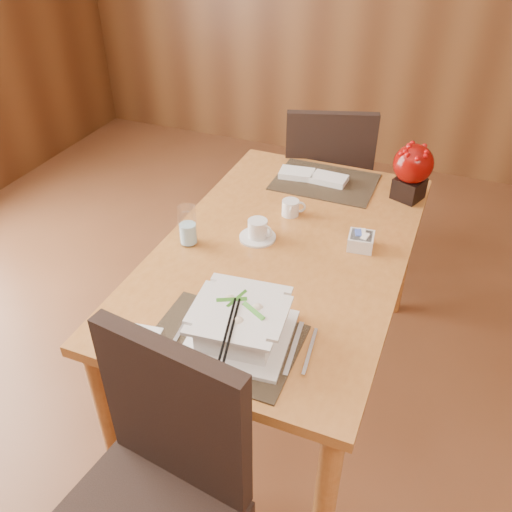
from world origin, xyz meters
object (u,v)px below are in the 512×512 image
at_px(near_chair, 153,491).
at_px(bread_plate, 132,342).
at_px(dining_table, 284,267).
at_px(coffee_cup, 258,231).
at_px(soup_setting, 240,324).
at_px(sugar_caddy, 361,241).
at_px(far_chair, 326,182).
at_px(creamer_jug, 290,208).
at_px(berry_decor, 412,169).
at_px(water_glass, 188,226).

bearing_deg(near_chair, bread_plate, 135.01).
bearing_deg(bread_plate, dining_table, 68.45).
height_order(coffee_cup, bread_plate, coffee_cup).
bearing_deg(soup_setting, dining_table, 88.36).
xyz_separation_m(coffee_cup, sugar_caddy, (0.38, 0.09, -0.01)).
relative_size(soup_setting, coffee_cup, 2.34).
distance_m(bread_plate, far_chair, 1.60).
bearing_deg(dining_table, creamer_jug, 103.75).
relative_size(coffee_cup, far_chair, 0.15).
bearing_deg(berry_decor, coffee_cup, -132.33).
xyz_separation_m(dining_table, bread_plate, (-0.26, -0.65, 0.10)).
bearing_deg(bread_plate, berry_decor, 62.40).
distance_m(coffee_cup, creamer_jug, 0.22).
distance_m(soup_setting, bread_plate, 0.33).
height_order(bread_plate, far_chair, far_chair).
distance_m(soup_setting, near_chair, 0.51).
bearing_deg(far_chair, coffee_cup, 70.52).
bearing_deg(soup_setting, creamer_jug, 91.29).
distance_m(dining_table, sugar_caddy, 0.31).
distance_m(dining_table, far_chair, 0.93).
height_order(creamer_jug, berry_decor, berry_decor).
bearing_deg(soup_setting, far_chair, 89.06).
xyz_separation_m(near_chair, far_chair, (-0.06, 1.88, -0.01)).
xyz_separation_m(soup_setting, water_glass, (-0.38, 0.40, 0.02)).
relative_size(sugar_caddy, near_chair, 0.09).
height_order(water_glass, near_chair, near_chair).
height_order(creamer_jug, sugar_caddy, creamer_jug).
relative_size(coffee_cup, bread_plate, 0.96).
relative_size(dining_table, sugar_caddy, 16.13).
distance_m(water_glass, sugar_caddy, 0.65).
relative_size(soup_setting, creamer_jug, 3.67).
relative_size(creamer_jug, far_chair, 0.09).
xyz_separation_m(water_glass, sugar_caddy, (0.61, 0.22, -0.05)).
xyz_separation_m(dining_table, creamer_jug, (-0.06, 0.23, 0.13)).
bearing_deg(coffee_cup, sugar_caddy, 13.05).
bearing_deg(near_chair, sugar_caddy, 82.43).
relative_size(dining_table, bread_plate, 10.13).
bearing_deg(bread_plate, far_chair, 83.83).
xyz_separation_m(dining_table, water_glass, (-0.35, -0.12, 0.18)).
xyz_separation_m(sugar_caddy, near_chair, (-0.29, -1.06, -0.21)).
bearing_deg(water_glass, soup_setting, -45.92).
relative_size(dining_table, soup_setting, 4.50).
distance_m(coffee_cup, water_glass, 0.27).
bearing_deg(coffee_cup, dining_table, -7.15).
bearing_deg(near_chair, soup_setting, 89.53).
distance_m(berry_decor, far_chair, 0.68).
relative_size(soup_setting, berry_decor, 1.35).
height_order(dining_table, soup_setting, soup_setting).
relative_size(bread_plate, far_chair, 0.15).
bearing_deg(near_chair, dining_table, 96.27).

